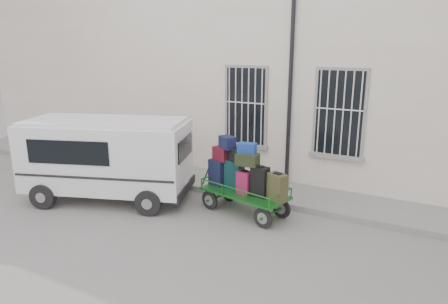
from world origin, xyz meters
name	(u,v)px	position (x,y,z in m)	size (l,w,h in m)	color
ground	(206,217)	(0.00, 0.00, 0.00)	(80.00, 80.00, 0.00)	slate
building	(289,76)	(0.00, 5.50, 3.00)	(24.00, 5.15, 6.00)	beige
sidewalk	(246,187)	(0.00, 2.20, 0.07)	(24.00, 1.70, 0.15)	gray
luggage_cart	(243,177)	(0.64, 0.66, 0.91)	(2.54, 1.41, 1.84)	black
van	(107,154)	(-2.86, -0.20, 1.23)	(4.57, 3.09, 2.14)	silver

